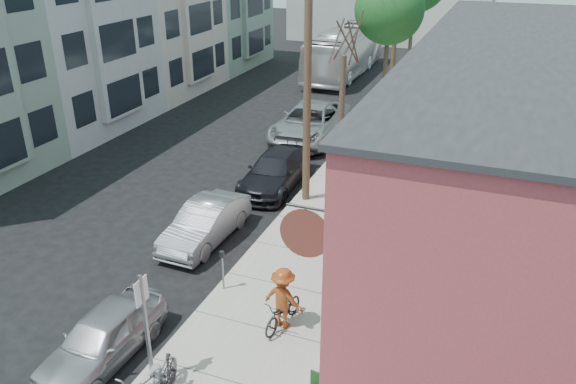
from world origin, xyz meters
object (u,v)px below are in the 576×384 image
(sign_post, at_px, (145,318))
(cyclist, at_px, (283,298))
(car_2, at_px, (275,171))
(car_1, at_px, (205,223))
(car_0, at_px, (103,337))
(patron_green, at_px, (370,269))
(tree_bare, at_px, (341,114))
(utility_pole_near, at_px, (306,61))
(parking_meter_near, at_px, (222,264))
(patio_chair_a, at_px, (336,330))
(parking_meter_far, at_px, (335,140))
(bus, at_px, (345,52))
(car_3, at_px, (310,123))
(parked_bike_a, at_px, (166,380))
(patron_grey, at_px, (375,259))
(tree_leafy_mid, at_px, (389,10))

(sign_post, distance_m, cyclist, 3.64)
(sign_post, height_order, car_2, sign_post)
(car_1, bearing_deg, car_0, -83.61)
(patron_green, xyz_separation_m, cyclist, (-1.74, -2.08, -0.04))
(tree_bare, bearing_deg, utility_pole_near, -97.01)
(parking_meter_near, height_order, patron_green, patron_green)
(parking_meter_near, bearing_deg, patio_chair_a, -17.03)
(utility_pole_near, bearing_deg, parking_meter_far, 91.79)
(sign_post, bearing_deg, patron_green, 52.02)
(cyclist, distance_m, bus, 28.91)
(car_1, bearing_deg, car_3, 92.30)
(parking_meter_far, height_order, patio_chair_a, parking_meter_far)
(parked_bike_a, bearing_deg, patron_grey, 45.67)
(parking_meter_far, height_order, cyclist, cyclist)
(tree_leafy_mid, xyz_separation_m, car_2, (-2.00, -10.77, -5.09))
(parking_meter_near, distance_m, utility_pole_near, 7.85)
(patio_chair_a, xyz_separation_m, car_2, (-5.15, 8.53, 0.10))
(sign_post, distance_m, bus, 31.33)
(car_3, bearing_deg, patron_green, -64.00)
(parking_meter_far, xyz_separation_m, patron_green, (3.95, -9.81, 0.06))
(parking_meter_near, height_order, parking_meter_far, same)
(bus, bearing_deg, parked_bike_a, -80.33)
(car_2, bearing_deg, car_0, -91.99)
(car_3, bearing_deg, parking_meter_near, -81.51)
(tree_leafy_mid, distance_m, bus, 11.11)
(car_1, xyz_separation_m, car_2, (0.48, 4.91, 0.02))
(tree_bare, xyz_separation_m, patron_green, (3.40, -8.64, -1.54))
(car_0, relative_size, car_2, 0.79)
(patio_chair_a, relative_size, patron_grey, 0.55)
(parking_meter_near, bearing_deg, parking_meter_far, 90.00)
(parking_meter_far, height_order, utility_pole_near, utility_pole_near)
(patio_chair_a, bearing_deg, car_1, 141.59)
(parking_meter_near, distance_m, tree_bare, 9.96)
(parking_meter_far, bearing_deg, tree_bare, -64.70)
(tree_leafy_mid, bearing_deg, parking_meter_near, -91.73)
(sign_post, relative_size, cyclist, 1.64)
(tree_bare, xyz_separation_m, tree_leafy_mid, (-0.00, 8.35, 3.20))
(parking_meter_far, height_order, tree_leafy_mid, tree_leafy_mid)
(patio_chair_a, relative_size, parked_bike_a, 0.56)
(patron_grey, height_order, car_3, patron_grey)
(car_0, bearing_deg, car_3, 93.92)
(car_1, bearing_deg, tree_bare, 73.00)
(parking_meter_near, xyz_separation_m, car_1, (-1.93, 2.48, -0.31))
(car_3, bearing_deg, car_0, -88.20)
(patron_green, bearing_deg, car_3, -142.69)
(parked_bike_a, bearing_deg, car_0, 146.82)
(patio_chair_a, xyz_separation_m, cyclist, (-1.49, 0.22, 0.41))
(parked_bike_a, distance_m, car_3, 17.69)
(cyclist, bearing_deg, utility_pole_near, -65.84)
(cyclist, bearing_deg, sign_post, 61.99)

